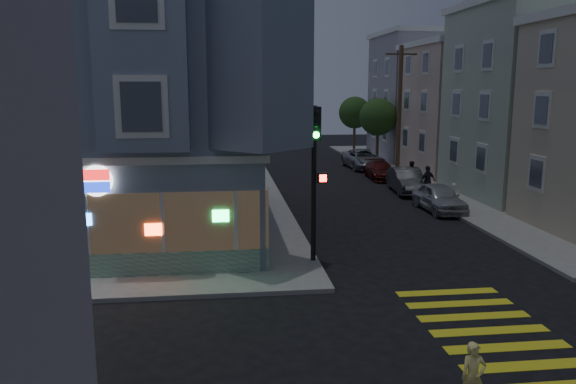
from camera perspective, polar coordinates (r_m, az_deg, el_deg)
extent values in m
plane|color=black|center=(15.69, -4.78, -13.26)|extent=(120.00, 120.00, 0.00)
cube|color=gray|center=(40.05, -25.77, 0.57)|extent=(33.00, 42.00, 0.15)
cube|color=gray|center=(44.53, 25.02, 1.54)|extent=(24.00, 42.00, 0.15)
cube|color=slate|center=(25.95, -19.43, 8.51)|extent=(14.00, 14.00, 11.00)
cube|color=silver|center=(26.05, -19.21, 4.89)|extent=(14.30, 14.30, 0.25)
cube|color=#196B33|center=(19.98, -22.85, -7.09)|extent=(13.60, 0.12, 0.80)
cube|color=#382B1E|center=(19.62, -23.15, -3.18)|extent=(13.60, 0.10, 2.00)
cylinder|color=white|center=(18.87, -18.87, 1.08)|extent=(1.00, 0.12, 1.00)
cube|color=beige|center=(36.32, 26.74, 8.03)|extent=(12.00, 8.60, 10.50)
cube|color=beige|center=(44.14, 20.22, 7.79)|extent=(12.00, 8.60, 9.00)
cube|color=gray|center=(52.30, 15.78, 9.21)|extent=(12.00, 8.60, 10.50)
cylinder|color=#4C3826|center=(40.34, 11.24, 8.03)|extent=(0.30, 0.30, 9.00)
cube|color=#4C3826|center=(40.37, 11.44, 13.57)|extent=(2.20, 0.12, 0.12)
cylinder|color=#4C3826|center=(46.34, 9.06, 4.82)|extent=(0.24, 0.24, 3.20)
sphere|color=#1D4318|center=(46.17, 9.14, 7.53)|extent=(3.00, 3.00, 3.00)
cylinder|color=#4C3826|center=(54.04, 6.74, 5.69)|extent=(0.24, 0.24, 3.20)
sphere|color=#1D4318|center=(53.90, 6.80, 8.02)|extent=(3.00, 3.00, 3.00)
imported|color=#EEDE79|center=(12.23, 18.29, -17.39)|extent=(0.52, 0.34, 1.42)
imported|color=black|center=(35.97, 12.36, 1.80)|extent=(0.93, 0.81, 1.64)
imported|color=#26232B|center=(33.15, 14.00, 1.09)|extent=(1.11, 0.77, 1.76)
imported|color=#B2B6BA|center=(29.96, 15.12, -0.56)|extent=(1.80, 4.26, 1.44)
imported|color=#383C3D|center=(34.75, 11.96, 1.15)|extent=(1.96, 4.69, 1.51)
imported|color=#521312|center=(39.63, 9.38, 2.18)|extent=(1.87, 4.25, 1.22)
imported|color=#989CA2|center=(44.61, 7.69, 3.34)|extent=(2.72, 5.49, 1.49)
cylinder|color=black|center=(19.91, 2.63, 0.75)|extent=(0.18, 0.18, 5.56)
cube|color=black|center=(19.41, 2.80, 6.94)|extent=(0.36, 0.31, 1.17)
sphere|color=black|center=(19.21, 2.90, 7.99)|extent=(0.22, 0.22, 0.22)
sphere|color=black|center=(19.24, 2.89, 6.90)|extent=(0.22, 0.22, 0.22)
sphere|color=#19F23F|center=(19.26, 2.88, 5.81)|extent=(0.22, 0.22, 0.22)
cube|color=black|center=(19.71, 3.53, 1.46)|extent=(0.36, 0.23, 0.36)
cube|color=#FF2614|center=(19.59, 3.59, 1.40)|extent=(0.24, 0.02, 0.24)
cylinder|color=silver|center=(33.01, 16.47, -0.03)|extent=(0.27, 0.27, 0.67)
sphere|color=silver|center=(32.94, 16.50, 0.63)|extent=(0.29, 0.29, 0.29)
cylinder|color=silver|center=(33.00, 16.47, 0.06)|extent=(0.50, 0.13, 0.13)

